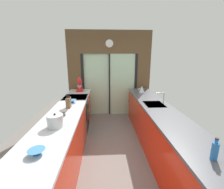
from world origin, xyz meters
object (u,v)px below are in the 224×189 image
at_px(oven_range, 77,114).
at_px(kettle, 142,89).
at_px(mixing_bowl_far, 72,101).
at_px(soap_bottle, 215,151).
at_px(mixing_bowl_near, 37,152).
at_px(knife_block, 68,103).
at_px(mixing_bowl_mid, 64,113).
at_px(stand_mixer, 80,86).
at_px(stock_pot, 55,121).

height_order(oven_range, kettle, kettle).
xyz_separation_m(mixing_bowl_far, soap_bottle, (1.78, -2.00, 0.06)).
bearing_deg(kettle, mixing_bowl_near, -123.10).
relative_size(knife_block, soap_bottle, 1.14).
distance_m(oven_range, soap_bottle, 3.14).
height_order(mixing_bowl_mid, mixing_bowl_far, mixing_bowl_mid).
relative_size(mixing_bowl_near, knife_block, 0.67).
bearing_deg(stand_mixer, mixing_bowl_mid, -90.00).
distance_m(knife_block, kettle, 2.17).
distance_m(mixing_bowl_near, mixing_bowl_far, 1.83).
bearing_deg(soap_bottle, knife_block, 136.87).
bearing_deg(knife_block, soap_bottle, -43.13).
xyz_separation_m(stand_mixer, kettle, (1.78, -0.24, -0.07)).
relative_size(oven_range, knife_block, 3.46).
bearing_deg(mixing_bowl_near, oven_range, 90.45).
bearing_deg(mixing_bowl_mid, stock_pot, -90.00).
relative_size(mixing_bowl_mid, knife_block, 0.56).
bearing_deg(mixing_bowl_far, mixing_bowl_mid, -90.00).
height_order(knife_block, kettle, knife_block).
distance_m(mixing_bowl_far, stand_mixer, 1.15).
bearing_deg(oven_range, mixing_bowl_near, -89.55).
relative_size(stand_mixer, stock_pot, 1.80).
xyz_separation_m(mixing_bowl_far, stand_mixer, (0.00, 1.14, 0.13)).
bearing_deg(knife_block, mixing_bowl_near, -90.00).
xyz_separation_m(knife_block, soap_bottle, (1.78, -1.67, -0.01)).
bearing_deg(knife_block, stand_mixer, 90.00).
xyz_separation_m(mixing_bowl_near, stock_pot, (0.00, 0.64, 0.06)).
height_order(stock_pot, soap_bottle, soap_bottle).
distance_m(stock_pot, soap_bottle, 1.96).
height_order(mixing_bowl_far, soap_bottle, soap_bottle).
height_order(knife_block, soap_bottle, knife_block).
height_order(oven_range, knife_block, knife_block).
height_order(mixing_bowl_mid, stand_mixer, stand_mixer).
bearing_deg(soap_bottle, kettle, 89.95).
distance_m(mixing_bowl_near, stock_pot, 0.64).
bearing_deg(mixing_bowl_near, kettle, 56.90).
xyz_separation_m(mixing_bowl_far, kettle, (1.78, 0.91, 0.06)).
relative_size(oven_range, stand_mixer, 2.19).
height_order(mixing_bowl_near, stock_pot, stock_pot).
xyz_separation_m(mixing_bowl_near, kettle, (1.78, 2.73, 0.06)).
bearing_deg(mixing_bowl_far, soap_bottle, -48.33).
bearing_deg(oven_range, stand_mixer, 88.33).
bearing_deg(mixing_bowl_mid, mixing_bowl_far, 90.00).
height_order(mixing_bowl_mid, stock_pot, stock_pot).
xyz_separation_m(knife_block, stand_mixer, (0.00, 1.48, 0.06)).
relative_size(oven_range, mixing_bowl_far, 4.70).
distance_m(mixing_bowl_mid, kettle, 2.42).
distance_m(mixing_bowl_mid, mixing_bowl_far, 0.73).
bearing_deg(soap_bottle, stand_mixer, 119.52).
xyz_separation_m(oven_range, stand_mixer, (0.02, 0.63, 0.63)).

